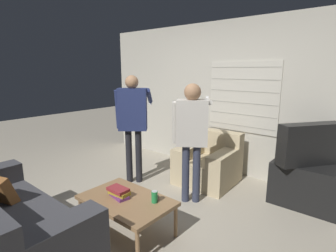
{
  "coord_description": "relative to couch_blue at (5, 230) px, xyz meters",
  "views": [
    {
      "loc": [
        2.17,
        -2.04,
        1.76
      ],
      "look_at": [
        -0.08,
        0.66,
        1.0
      ],
      "focal_mm": 28.0,
      "sensor_mm": 36.0,
      "label": 1
    }
  ],
  "objects": [
    {
      "name": "book_stack",
      "position": [
        0.41,
        0.99,
        0.12
      ],
      "size": [
        0.26,
        0.16,
        0.11
      ],
      "color": "#75387F",
      "rests_on": "coffee_table"
    },
    {
      "name": "tv_stand",
      "position": [
        1.85,
        2.94,
        -0.05
      ],
      "size": [
        0.82,
        0.55,
        0.57
      ],
      "color": "black",
      "rests_on": "ground_plane"
    },
    {
      "name": "coffee_table",
      "position": [
        0.5,
        1.02,
        0.03
      ],
      "size": [
        1.0,
        0.64,
        0.4
      ],
      "color": "#9E754C",
      "rests_on": "ground_plane"
    },
    {
      "name": "spare_remote",
      "position": [
        0.76,
        1.21,
        0.08
      ],
      "size": [
        0.11,
        0.13,
        0.02
      ],
      "rotation": [
        0.0,
        0.0,
        0.67
      ],
      "color": "black",
      "rests_on": "coffee_table"
    },
    {
      "name": "couch_blue",
      "position": [
        0.0,
        0.0,
        0.0
      ],
      "size": [
        1.86,
        0.84,
        0.84
      ],
      "rotation": [
        0.0,
        0.0,
        0.01
      ],
      "color": "#424247",
      "rests_on": "ground_plane"
    },
    {
      "name": "person_right_standing",
      "position": [
        0.62,
        2.05,
        0.68
      ],
      "size": [
        0.5,
        0.81,
        1.59
      ],
      "rotation": [
        0.0,
        0.0,
        0.61
      ],
      "color": "#33384C",
      "rests_on": "ground_plane"
    },
    {
      "name": "tv",
      "position": [
        1.84,
        2.94,
        0.5
      ],
      "size": [
        0.67,
        0.82,
        0.53
      ],
      "rotation": [
        0.0,
        0.0,
        4.08
      ],
      "color": "black",
      "rests_on": "tv_stand"
    },
    {
      "name": "soda_can",
      "position": [
        0.78,
        1.15,
        0.13
      ],
      "size": [
        0.07,
        0.07,
        0.13
      ],
      "color": "#238E47",
      "rests_on": "coffee_table"
    },
    {
      "name": "wall_back",
      "position": [
        0.34,
        3.38,
        0.95
      ],
      "size": [
        5.2,
        0.08,
        2.55
      ],
      "color": "#BCB7A8",
      "rests_on": "ground_plane"
    },
    {
      "name": "ground_plane",
      "position": [
        0.33,
        1.35,
        -0.33
      ],
      "size": [
        16.0,
        16.0,
        0.0
      ],
      "primitive_type": "plane",
      "color": "#B2A893"
    },
    {
      "name": "person_left_standing",
      "position": [
        -0.44,
        2.0,
        0.74
      ],
      "size": [
        0.52,
        0.83,
        1.68
      ],
      "rotation": [
        0.0,
        0.0,
        0.69
      ],
      "color": "black",
      "rests_on": "ground_plane"
    },
    {
      "name": "armchair_beige",
      "position": [
        0.47,
        2.77,
        -0.02
      ],
      "size": [
        0.89,
        0.89,
        0.78
      ],
      "rotation": [
        0.0,
        0.0,
        3.2
      ],
      "color": "#C6B289",
      "rests_on": "ground_plane"
    }
  ]
}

